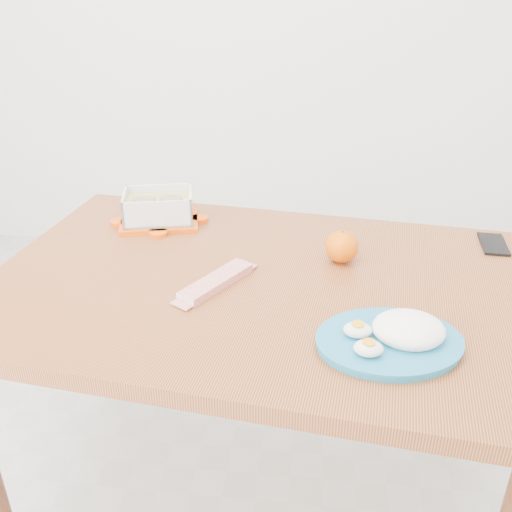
# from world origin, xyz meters

# --- Properties ---
(dining_table) EXTENTS (1.33, 0.97, 0.75)m
(dining_table) POSITION_xyz_m (0.10, 0.09, 0.65)
(dining_table) COLOR #A8532F
(dining_table) RESTS_ON ground
(food_container) EXTENTS (0.24, 0.20, 0.09)m
(food_container) POSITION_xyz_m (-0.20, 0.38, 0.79)
(food_container) COLOR #E74E06
(food_container) RESTS_ON dining_table
(orange_fruit) EXTENTS (0.08, 0.08, 0.08)m
(orange_fruit) POSITION_xyz_m (0.30, 0.20, 0.79)
(orange_fruit) COLOR #EC6504
(orange_fruit) RESTS_ON dining_table
(rice_plate) EXTENTS (0.32, 0.32, 0.08)m
(rice_plate) POSITION_xyz_m (0.39, -0.14, 0.77)
(rice_plate) COLOR #1B6F98
(rice_plate) RESTS_ON dining_table
(candy_bar) EXTENTS (0.15, 0.20, 0.02)m
(candy_bar) POSITION_xyz_m (0.02, 0.05, 0.76)
(candy_bar) COLOR red
(candy_bar) RESTS_ON dining_table
(smartphone) EXTENTS (0.07, 0.13, 0.01)m
(smartphone) POSITION_xyz_m (0.69, 0.33, 0.75)
(smartphone) COLOR black
(smartphone) RESTS_ON dining_table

